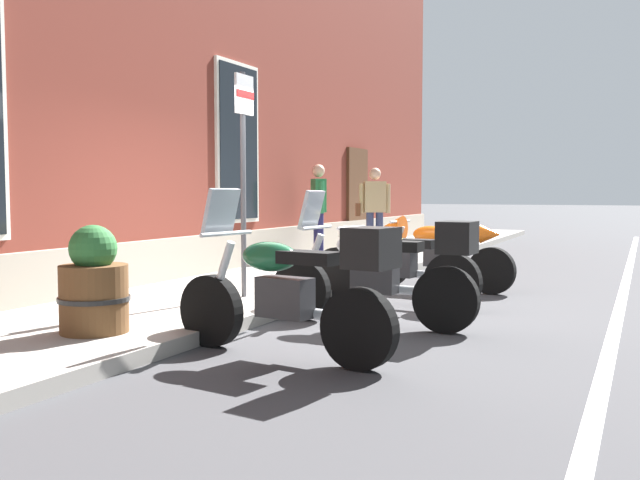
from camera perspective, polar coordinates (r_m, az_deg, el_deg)
ground_plane at (r=7.94m, az=-1.13°, el=-5.69°), size 140.00×140.00×0.00m
sidewalk at (r=8.53m, az=-8.59°, el=-4.61°), size 31.17×2.46×0.13m
lane_stripe at (r=7.15m, az=22.74°, el=-7.03°), size 31.17×0.12×0.01m
motorcycle_green_touring at (r=5.54m, az=-2.30°, el=-3.97°), size 0.71×2.07×1.36m
motorcycle_silver_touring at (r=6.88m, az=5.03°, el=-2.49°), size 0.62×2.17×1.34m
motorcycle_yellow_naked at (r=8.20m, az=5.81°, el=-2.08°), size 0.62×2.13×0.92m
motorcycle_orange_sport at (r=9.61m, az=9.10°, el=-0.77°), size 0.62×2.10×1.00m
pedestrian_striped_shirt at (r=12.58m, az=-0.13°, el=2.79°), size 0.55×0.49×1.69m
pedestrian_tan_coat at (r=13.18m, az=4.44°, el=2.71°), size 0.44×0.59×1.65m
parking_sign at (r=8.01m, az=-6.22°, el=7.03°), size 0.36×0.07×2.53m
barrel_planter at (r=6.26m, az=-17.89°, el=-3.63°), size 0.60×0.60×0.92m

